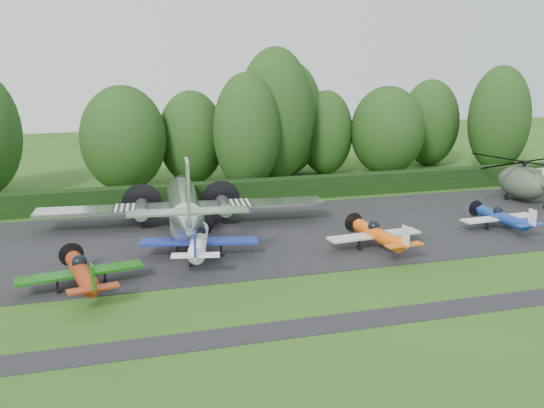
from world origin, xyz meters
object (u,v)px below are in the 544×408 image
object	(u,v)px
light_plane_red	(82,272)
sign_board	(538,173)
light_plane_blue	(502,217)
helicopter	(523,180)
light_plane_white	(199,241)
light_plane_orange	(378,235)
transport_plane	(184,206)

from	to	relation	value
light_plane_red	sign_board	bearing A→B (deg)	32.07
light_plane_blue	helicopter	size ratio (longest dim) A/B	0.48
light_plane_red	sign_board	size ratio (longest dim) A/B	2.42
light_plane_red	sign_board	xyz separation A→B (m)	(45.61, 17.70, 0.04)
light_plane_white	light_plane_orange	bearing A→B (deg)	-19.27
light_plane_white	transport_plane	bearing A→B (deg)	77.48
light_plane_red	light_plane_blue	world-z (taller)	light_plane_red
sign_board	light_plane_blue	bearing A→B (deg)	-136.29
transport_plane	sign_board	world-z (taller)	transport_plane
light_plane_red	sign_board	distance (m)	48.92
light_plane_white	sign_board	distance (m)	40.65
light_plane_blue	light_plane_orange	bearing A→B (deg)	-167.37
transport_plane	light_plane_white	distance (m)	6.86
light_plane_blue	light_plane_white	bearing A→B (deg)	-175.68
light_plane_blue	transport_plane	bearing A→B (deg)	168.30
transport_plane	light_plane_blue	distance (m)	24.70
light_plane_orange	helicopter	distance (m)	21.44
light_plane_white	light_plane_orange	world-z (taller)	light_plane_white
light_plane_red	light_plane_orange	distance (m)	19.89
transport_plane	light_plane_white	world-z (taller)	transport_plane
transport_plane	light_plane_red	world-z (taller)	transport_plane
light_plane_white	light_plane_blue	bearing A→B (deg)	-11.50
light_plane_orange	light_plane_white	bearing A→B (deg)	178.06
light_plane_red	light_plane_white	world-z (taller)	light_plane_white
light_plane_white	sign_board	size ratio (longest dim) A/B	2.64
light_plane_red	helicopter	bearing A→B (deg)	27.56
light_plane_white	helicopter	xyz separation A→B (m)	(31.60, 7.88, 0.81)
light_plane_red	light_plane_blue	size ratio (longest dim) A/B	1.14
transport_plane	helicopter	xyz separation A→B (m)	(31.56, 1.07, 0.06)
light_plane_white	light_plane_orange	distance (m)	12.45
helicopter	sign_board	distance (m)	8.97
transport_plane	light_plane_white	xyz separation A→B (m)	(-0.04, -6.81, -0.75)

